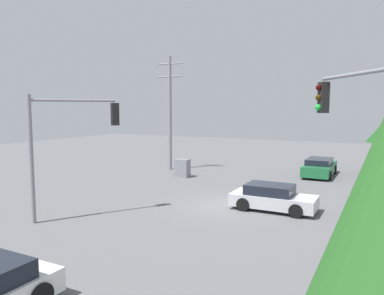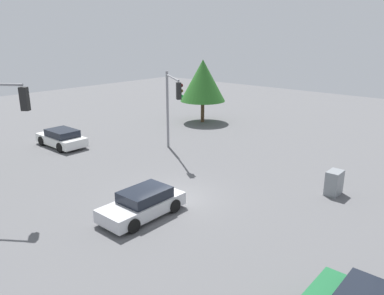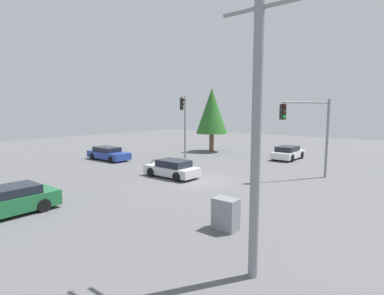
{
  "view_description": "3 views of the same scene",
  "coord_description": "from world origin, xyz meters",
  "px_view_note": "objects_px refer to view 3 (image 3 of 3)",
  "views": [
    {
      "loc": [
        7.03,
        -17.52,
        5.02
      ],
      "look_at": [
        -1.74,
        -0.67,
        3.0
      ],
      "focal_mm": 35.0,
      "sensor_mm": 36.0,
      "label": 1
    },
    {
      "loc": [
        12.61,
        12.4,
        8.17
      ],
      "look_at": [
        -0.47,
        0.99,
        2.84
      ],
      "focal_mm": 35.0,
      "sensor_mm": 36.0,
      "label": 2
    },
    {
      "loc": [
        -12.3,
        15.99,
        4.82
      ],
      "look_at": [
        -0.68,
        1.6,
        2.51
      ],
      "focal_mm": 28.0,
      "sensor_mm": 36.0,
      "label": 3
    }
  ],
  "objects_px": {
    "traffic_signal_main": "(184,116)",
    "electrical_cabinet": "(226,214)",
    "sedan_silver": "(172,169)",
    "traffic_signal_cross": "(309,124)",
    "sedan_blue": "(108,154)",
    "sedan_white": "(288,153)",
    "sedan_green": "(2,202)"
  },
  "relations": [
    {
      "from": "traffic_signal_main",
      "to": "electrical_cabinet",
      "type": "distance_m",
      "value": 17.46
    },
    {
      "from": "sedan_silver",
      "to": "traffic_signal_cross",
      "type": "distance_m",
      "value": 10.1
    },
    {
      "from": "sedan_blue",
      "to": "sedan_silver",
      "type": "relative_size",
      "value": 1.17
    },
    {
      "from": "traffic_signal_cross",
      "to": "electrical_cabinet",
      "type": "height_order",
      "value": "traffic_signal_cross"
    },
    {
      "from": "electrical_cabinet",
      "to": "traffic_signal_cross",
      "type": "bearing_deg",
      "value": -87.66
    },
    {
      "from": "electrical_cabinet",
      "to": "sedan_silver",
      "type": "bearing_deg",
      "value": -34.84
    },
    {
      "from": "sedan_white",
      "to": "sedan_green",
      "type": "bearing_deg",
      "value": -99.68
    },
    {
      "from": "sedan_green",
      "to": "sedan_white",
      "type": "bearing_deg",
      "value": -99.68
    },
    {
      "from": "sedan_silver",
      "to": "electrical_cabinet",
      "type": "distance_m",
      "value": 10.04
    },
    {
      "from": "sedan_green",
      "to": "sedan_blue",
      "type": "xyz_separation_m",
      "value": [
        9.48,
        -12.48,
        -0.04
      ]
    },
    {
      "from": "sedan_green",
      "to": "electrical_cabinet",
      "type": "xyz_separation_m",
      "value": [
        -8.8,
        -5.09,
        0.0
      ]
    },
    {
      "from": "sedan_blue",
      "to": "sedan_white",
      "type": "relative_size",
      "value": 1.12
    },
    {
      "from": "traffic_signal_cross",
      "to": "sedan_silver",
      "type": "bearing_deg",
      "value": -20.41
    },
    {
      "from": "traffic_signal_cross",
      "to": "electrical_cabinet",
      "type": "xyz_separation_m",
      "value": [
        -0.46,
        11.3,
        -3.21
      ]
    },
    {
      "from": "sedan_blue",
      "to": "traffic_signal_cross",
      "type": "distance_m",
      "value": 18.52
    },
    {
      "from": "sedan_silver",
      "to": "traffic_signal_main",
      "type": "relative_size",
      "value": 0.66
    },
    {
      "from": "sedan_green",
      "to": "sedan_silver",
      "type": "relative_size",
      "value": 1.17
    },
    {
      "from": "sedan_silver",
      "to": "electrical_cabinet",
      "type": "relative_size",
      "value": 3.16
    },
    {
      "from": "sedan_white",
      "to": "traffic_signal_main",
      "type": "xyz_separation_m",
      "value": [
        7.59,
        6.91,
        3.63
      ]
    },
    {
      "from": "sedan_blue",
      "to": "traffic_signal_cross",
      "type": "relative_size",
      "value": 0.85
    },
    {
      "from": "sedan_green",
      "to": "sedan_silver",
      "type": "height_order",
      "value": "sedan_green"
    },
    {
      "from": "sedan_white",
      "to": "electrical_cabinet",
      "type": "xyz_separation_m",
      "value": [
        -4.73,
        18.75,
        0.0
      ]
    },
    {
      "from": "sedan_green",
      "to": "sedan_white",
      "type": "relative_size",
      "value": 1.12
    },
    {
      "from": "traffic_signal_main",
      "to": "traffic_signal_cross",
      "type": "xyz_separation_m",
      "value": [
        -11.86,
        0.54,
        -0.41
      ]
    },
    {
      "from": "sedan_green",
      "to": "electrical_cabinet",
      "type": "distance_m",
      "value": 10.16
    },
    {
      "from": "sedan_blue",
      "to": "electrical_cabinet",
      "type": "distance_m",
      "value": 19.71
    },
    {
      "from": "traffic_signal_cross",
      "to": "sedan_green",
      "type": "bearing_deg",
      "value": 7.08
    },
    {
      "from": "sedan_green",
      "to": "traffic_signal_main",
      "type": "xyz_separation_m",
      "value": [
        3.52,
        -16.92,
        3.63
      ]
    },
    {
      "from": "sedan_blue",
      "to": "sedan_silver",
      "type": "bearing_deg",
      "value": 80.61
    },
    {
      "from": "sedan_green",
      "to": "traffic_signal_cross",
      "type": "distance_m",
      "value": 18.66
    },
    {
      "from": "sedan_green",
      "to": "traffic_signal_cross",
      "type": "height_order",
      "value": "traffic_signal_cross"
    },
    {
      "from": "sedan_white",
      "to": "traffic_signal_cross",
      "type": "distance_m",
      "value": 9.17
    }
  ]
}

